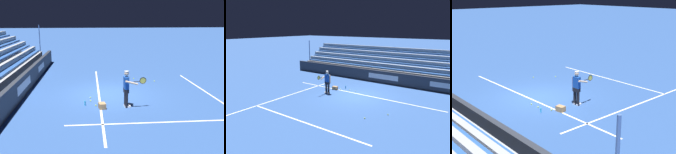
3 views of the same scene
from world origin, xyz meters
TOP-DOWN VIEW (x-y plane):
  - ground_plane at (0.00, 0.00)m, footprint 160.00×160.00m
  - court_baseline_white at (0.00, -0.50)m, footprint 12.00×0.10m
  - court_sideline_white at (4.11, 4.00)m, footprint 0.10×12.00m
  - court_service_line_white at (0.00, 5.50)m, footprint 8.22×0.10m
  - back_wall_sponsor_board at (-0.01, -4.55)m, footprint 20.72×0.25m
  - tennis_player at (2.17, 0.72)m, footprint 0.58×1.01m
  - ball_box_cardboard at (2.29, -0.43)m, footprint 0.44×0.36m
  - tennis_ball_midcourt at (1.93, -0.71)m, footprint 0.07×0.07m
  - tennis_ball_by_box at (0.68, -0.97)m, footprint 0.07×0.07m
  - tennis_ball_far_right at (-3.30, 1.98)m, footprint 0.07×0.07m
  - tennis_ball_near_player at (1.22, -0.96)m, footprint 0.07×0.07m
  - tennis_ball_toward_net at (-2.47, 3.20)m, footprint 0.07×0.07m
  - water_bottle at (1.79, -1.22)m, footprint 0.07×0.07m

SIDE VIEW (x-z plane):
  - ground_plane at x=0.00m, z-range 0.00..0.00m
  - court_baseline_white at x=0.00m, z-range 0.00..0.01m
  - court_sideline_white at x=4.11m, z-range 0.00..0.01m
  - court_service_line_white at x=0.00m, z-range 0.00..0.01m
  - tennis_ball_midcourt at x=1.93m, z-range 0.00..0.07m
  - tennis_ball_by_box at x=0.68m, z-range 0.00..0.07m
  - tennis_ball_far_right at x=-3.30m, z-range 0.00..0.07m
  - tennis_ball_near_player at x=1.22m, z-range 0.00..0.07m
  - tennis_ball_toward_net at x=-2.47m, z-range 0.00..0.07m
  - water_bottle at x=1.79m, z-range 0.00..0.22m
  - ball_box_cardboard at x=2.29m, z-range 0.00..0.26m
  - back_wall_sponsor_board at x=-0.01m, z-range 0.00..1.10m
  - tennis_player at x=2.17m, z-range 0.04..1.75m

